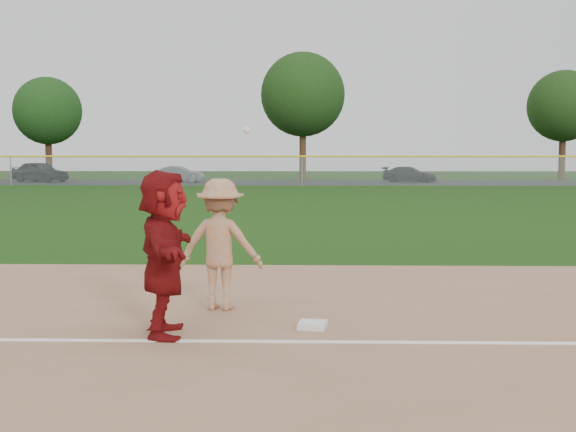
{
  "coord_description": "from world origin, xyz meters",
  "views": [
    {
      "loc": [
        0.26,
        -9.07,
        2.23
      ],
      "look_at": [
        0.0,
        1.5,
        1.3
      ],
      "focal_mm": 45.0,
      "sensor_mm": 36.0,
      "label": 1
    }
  ],
  "objects_px": {
    "car_mid": "(179,174)",
    "base_runner": "(164,253)",
    "car_left": "(40,172)",
    "car_right": "(410,174)",
    "first_base": "(313,325)"
  },
  "relations": [
    {
      "from": "first_base",
      "to": "car_mid",
      "type": "height_order",
      "value": "car_mid"
    },
    {
      "from": "base_runner",
      "to": "car_right",
      "type": "relative_size",
      "value": 0.49
    },
    {
      "from": "car_right",
      "to": "first_base",
      "type": "bearing_deg",
      "value": -170.68
    },
    {
      "from": "car_left",
      "to": "car_mid",
      "type": "distance_m",
      "value": 10.82
    },
    {
      "from": "base_runner",
      "to": "first_base",
      "type": "bearing_deg",
      "value": -84.52
    },
    {
      "from": "first_base",
      "to": "base_runner",
      "type": "distance_m",
      "value": 2.08
    },
    {
      "from": "car_mid",
      "to": "car_right",
      "type": "xyz_separation_m",
      "value": [
        17.53,
        0.64,
        -0.02
      ]
    },
    {
      "from": "first_base",
      "to": "car_left",
      "type": "height_order",
      "value": "car_left"
    },
    {
      "from": "base_runner",
      "to": "car_mid",
      "type": "relative_size",
      "value": 0.54
    },
    {
      "from": "car_mid",
      "to": "car_right",
      "type": "bearing_deg",
      "value": -88.42
    },
    {
      "from": "first_base",
      "to": "car_right",
      "type": "distance_m",
      "value": 46.9
    },
    {
      "from": "first_base",
      "to": "car_left",
      "type": "bearing_deg",
      "value": 114.04
    },
    {
      "from": "base_runner",
      "to": "car_right",
      "type": "distance_m",
      "value": 47.63
    },
    {
      "from": "first_base",
      "to": "car_right",
      "type": "height_order",
      "value": "car_right"
    },
    {
      "from": "car_mid",
      "to": "base_runner",
      "type": "bearing_deg",
      "value": -170.76
    }
  ]
}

